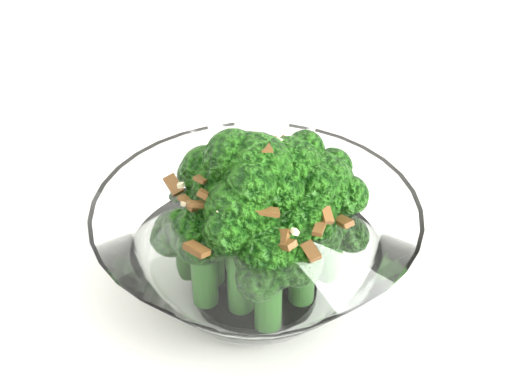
% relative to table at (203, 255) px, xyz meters
% --- Properties ---
extents(table, '(1.42, 1.21, 0.75)m').
position_rel_table_xyz_m(table, '(0.00, 0.00, 0.00)').
color(table, white).
rests_on(table, ground).
extents(broccoli_dish, '(0.20, 0.20, 0.12)m').
position_rel_table_xyz_m(broccoli_dish, '(0.09, -0.09, 0.12)').
color(broccoli_dish, white).
rests_on(broccoli_dish, table).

